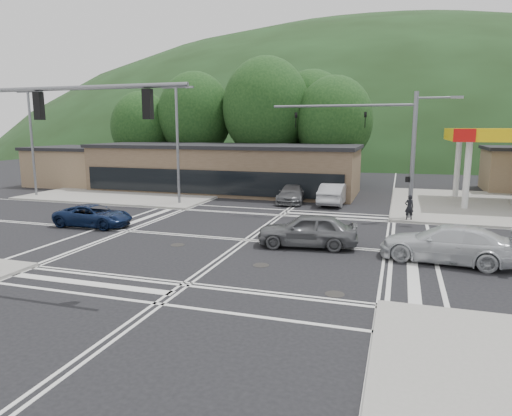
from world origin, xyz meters
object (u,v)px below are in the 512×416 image
(car_blue_west, at_px, (94,216))
(car_silver_east, at_px, (447,244))
(car_queue_b, at_px, (328,188))
(pedestrian, at_px, (409,207))
(car_queue_a, at_px, (334,194))
(car_grey_center, at_px, (307,230))
(car_northbound, at_px, (292,193))

(car_blue_west, xyz_separation_m, car_silver_east, (19.43, -1.53, 0.17))
(car_queue_b, xyz_separation_m, pedestrian, (6.37, -8.33, 0.10))
(car_queue_a, bearing_deg, car_blue_west, 46.15)
(car_silver_east, distance_m, car_queue_b, 18.59)
(car_queue_a, relative_size, pedestrian, 3.22)
(car_silver_east, distance_m, car_queue_a, 15.37)
(pedestrian, bearing_deg, car_grey_center, 41.74)
(car_queue_a, height_order, pedestrian, pedestrian)
(car_grey_center, xyz_separation_m, car_northbound, (-3.77, 12.93, -0.13))
(car_blue_west, xyz_separation_m, car_queue_b, (11.60, 15.33, 0.19))
(car_blue_west, bearing_deg, pedestrian, -70.22)
(car_silver_east, relative_size, pedestrian, 3.62)
(car_blue_west, distance_m, car_silver_east, 19.49)
(car_grey_center, bearing_deg, car_blue_west, -100.82)
(car_silver_east, xyz_separation_m, car_queue_b, (-7.82, 16.87, 0.01))
(car_queue_b, height_order, car_northbound, car_queue_b)
(car_grey_center, bearing_deg, car_silver_east, 76.07)
(car_grey_center, height_order, car_northbound, car_grey_center)
(car_blue_west, relative_size, car_silver_east, 0.82)
(car_grey_center, relative_size, car_queue_a, 0.98)
(car_silver_east, bearing_deg, car_northbound, -134.98)
(car_northbound, xyz_separation_m, pedestrian, (8.65, -5.13, 0.22))
(car_grey_center, xyz_separation_m, pedestrian, (4.87, 7.80, 0.09))
(car_grey_center, bearing_deg, pedestrian, 140.67)
(car_northbound, bearing_deg, car_blue_west, -131.77)
(car_northbound, bearing_deg, car_queue_b, 50.23)
(car_queue_a, height_order, car_queue_b, car_queue_b)
(car_queue_a, xyz_separation_m, car_northbound, (-3.26, -0.09, -0.12))
(car_northbound, distance_m, pedestrian, 10.06)
(car_blue_west, bearing_deg, car_grey_center, -95.00)
(car_queue_b, bearing_deg, car_northbound, 55.98)
(pedestrian, bearing_deg, car_queue_b, -68.88)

